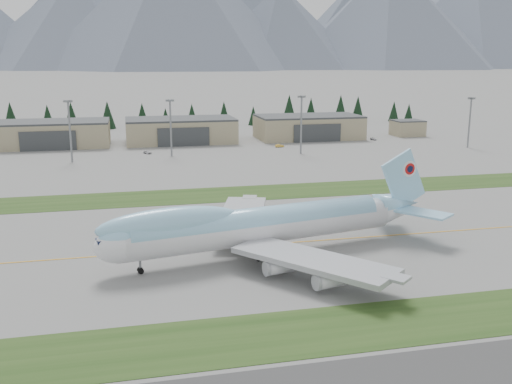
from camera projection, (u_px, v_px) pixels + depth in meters
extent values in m
plane|color=slate|center=(323.00, 240.00, 117.42)|extent=(7000.00, 7000.00, 0.00)
cube|color=#254117|center=(412.00, 321.00, 81.33)|extent=(400.00, 14.00, 0.08)
cube|color=#254117|center=(270.00, 192.00, 160.16)|extent=(400.00, 18.00, 0.08)
cube|color=orange|center=(323.00, 240.00, 117.42)|extent=(400.00, 0.40, 0.02)
cylinder|color=white|center=(264.00, 227.00, 107.50)|extent=(53.11, 16.31, 6.14)
cylinder|color=#97D5F7|center=(259.00, 222.00, 106.87)|extent=(49.31, 15.12, 5.67)
ellipsoid|color=white|center=(123.00, 245.00, 97.03)|extent=(10.84, 7.94, 6.14)
ellipsoid|color=#97D5F7|center=(122.00, 239.00, 96.78)|extent=(9.08, 6.71, 5.21)
ellipsoid|color=#97D5F7|center=(171.00, 223.00, 99.73)|extent=(26.60, 10.19, 5.67)
cube|color=#0C1433|center=(102.00, 241.00, 95.45)|extent=(2.46, 2.80, 1.23)
cone|color=white|center=(398.00, 210.00, 119.83)|extent=(12.30, 8.11, 6.02)
cone|color=#97D5F7|center=(398.00, 205.00, 119.58)|extent=(11.26, 7.40, 5.48)
cube|color=#97D5F7|center=(404.00, 180.00, 118.75)|extent=(11.34, 2.78, 13.05)
cylinder|color=white|center=(407.00, 168.00, 119.02)|extent=(3.37, 0.85, 3.40)
cylinder|color=red|center=(407.00, 168.00, 119.10)|extent=(2.45, 0.66, 2.46)
cylinder|color=#0C1433|center=(407.00, 168.00, 119.18)|extent=(1.43, 0.46, 1.42)
cube|color=#97D5F7|center=(389.00, 201.00, 125.50)|extent=(7.99, 11.45, 0.43)
cube|color=#97D5F7|center=(423.00, 213.00, 115.41)|extent=(10.72, 11.74, 0.43)
cube|color=#A4A7AC|center=(241.00, 215.00, 122.51)|extent=(16.79, 29.74, 0.95)
cube|color=#A4A7AC|center=(313.00, 260.00, 94.76)|extent=(24.88, 27.65, 0.95)
cylinder|color=white|center=(229.00, 230.00, 117.84)|extent=(5.28, 3.27, 2.36)
cylinder|color=white|center=(234.00, 217.00, 127.49)|extent=(5.28, 3.27, 2.36)
cylinder|color=white|center=(279.00, 267.00, 96.81)|extent=(5.28, 3.27, 2.36)
cylinder|color=white|center=(330.00, 281.00, 90.82)|extent=(5.28, 3.27, 2.36)
cylinder|color=gray|center=(140.00, 267.00, 99.14)|extent=(0.49, 0.49, 2.27)
cylinder|color=gray|center=(251.00, 245.00, 110.43)|extent=(0.62, 0.62, 2.46)
cylinder|color=gray|center=(263.00, 254.00, 105.38)|extent=(0.62, 0.62, 2.46)
cylinder|color=gray|center=(273.00, 242.00, 112.30)|extent=(0.62, 0.62, 2.46)
cylinder|color=gray|center=(286.00, 251.00, 107.25)|extent=(0.62, 0.62, 2.46)
cylinder|color=black|center=(141.00, 271.00, 98.95)|extent=(1.08, 0.53, 1.04)
cylinder|color=black|center=(140.00, 270.00, 99.62)|extent=(1.08, 0.53, 1.04)
cylinder|color=black|center=(251.00, 249.00, 110.58)|extent=(1.20, 0.68, 1.13)
cylinder|color=black|center=(263.00, 258.00, 105.53)|extent=(1.20, 0.68, 1.13)
cylinder|color=black|center=(273.00, 245.00, 112.45)|extent=(1.20, 0.68, 1.13)
cylinder|color=black|center=(286.00, 254.00, 107.40)|extent=(1.20, 0.68, 1.13)
cube|color=tan|center=(52.00, 134.00, 243.71)|extent=(48.00, 26.00, 10.00)
cube|color=#36393B|center=(51.00, 122.00, 242.48)|extent=(48.00, 26.00, 0.80)
cube|color=#36393B|center=(48.00, 141.00, 231.30)|extent=(22.08, 0.60, 8.00)
cube|color=tan|center=(181.00, 131.00, 255.53)|extent=(48.00, 26.00, 10.00)
cube|color=#36393B|center=(180.00, 119.00, 254.30)|extent=(48.00, 26.00, 0.80)
cube|color=#36393B|center=(184.00, 137.00, 243.12)|extent=(22.08, 0.60, 8.00)
cube|color=tan|center=(308.00, 128.00, 268.43)|extent=(48.00, 26.00, 10.00)
cube|color=#36393B|center=(309.00, 116.00, 267.20)|extent=(48.00, 26.00, 0.80)
cube|color=#36393B|center=(317.00, 133.00, 256.02)|extent=(22.08, 0.60, 8.00)
cube|color=tan|center=(407.00, 128.00, 277.61)|extent=(14.00, 12.00, 7.00)
cube|color=#36393B|center=(408.00, 121.00, 276.75)|extent=(14.00, 12.00, 0.60)
cylinder|color=gray|center=(70.00, 133.00, 204.45)|extent=(0.70, 0.70, 21.48)
cube|color=gray|center=(68.00, 101.00, 201.92)|extent=(3.20, 3.20, 0.80)
cylinder|color=gray|center=(171.00, 129.00, 217.61)|extent=(0.70, 0.70, 20.81)
cube|color=gray|center=(170.00, 100.00, 215.15)|extent=(3.20, 3.20, 0.80)
cylinder|color=gray|center=(301.00, 126.00, 222.98)|extent=(0.70, 0.70, 21.90)
cube|color=gray|center=(302.00, 97.00, 220.40)|extent=(3.20, 3.20, 0.80)
cylinder|color=gray|center=(469.00, 124.00, 238.39)|extent=(0.70, 0.70, 20.22)
cube|color=gray|center=(472.00, 98.00, 236.00)|extent=(3.20, 3.20, 0.80)
imported|color=silver|center=(147.00, 154.00, 225.03)|extent=(3.56, 4.23, 1.37)
imported|color=gold|center=(280.00, 147.00, 241.75)|extent=(3.99, 1.84, 1.27)
imported|color=#BCBCC1|center=(373.00, 140.00, 262.80)|extent=(2.31, 3.91, 1.06)
cone|color=black|center=(11.00, 116.00, 298.89)|extent=(8.25, 8.25, 14.74)
cone|color=black|center=(48.00, 117.00, 299.59)|extent=(7.44, 7.44, 13.29)
cone|color=black|center=(71.00, 115.00, 306.33)|extent=(7.92, 7.92, 14.15)
cone|color=black|center=(108.00, 115.00, 304.57)|extent=(8.26, 8.26, 14.76)
cone|color=black|center=(142.00, 115.00, 309.51)|extent=(7.52, 7.52, 13.42)
cone|color=black|center=(166.00, 117.00, 314.69)|extent=(5.80, 5.80, 10.35)
cone|color=black|center=(192.00, 115.00, 314.01)|extent=(7.09, 7.09, 12.67)
cone|color=black|center=(224.00, 113.00, 319.53)|extent=(7.55, 7.55, 13.48)
cone|color=black|center=(253.00, 116.00, 321.51)|extent=(6.01, 6.01, 10.74)
cone|color=black|center=(289.00, 109.00, 326.01)|extent=(9.43, 9.43, 16.84)
cone|color=black|center=(311.00, 110.00, 330.92)|extent=(8.28, 8.28, 14.78)
cone|color=black|center=(341.00, 108.00, 335.54)|extent=(9.06, 9.06, 16.18)
cone|color=black|center=(358.00, 109.00, 340.05)|extent=(8.47, 8.47, 15.13)
cone|color=black|center=(394.00, 111.00, 341.50)|extent=(6.67, 6.67, 11.92)
cone|color=black|center=(409.00, 112.00, 344.86)|extent=(5.73, 5.73, 10.23)
cone|color=#4C5865|center=(78.00, 21.00, 2164.49)|extent=(853.84, 853.84, 358.95)
cone|color=#4C5865|center=(174.00, 2.00, 2074.03)|extent=(1005.25, 1005.25, 482.17)
cone|color=#4C5865|center=(279.00, 27.00, 2189.22)|extent=(686.35, 686.35, 317.57)
cone|color=white|center=(279.00, 1.00, 2167.57)|extent=(260.81, 260.81, 127.03)
cone|color=#4C5865|center=(389.00, 14.00, 2267.22)|extent=(911.52, 911.52, 420.27)
cone|color=#4C5865|center=(471.00, 16.00, 2567.79)|extent=(1038.17, 1038.17, 454.23)
cone|color=#4C5865|center=(87.00, 10.00, 2767.48)|extent=(1079.94, 1079.94, 539.97)
cone|color=#4C5865|center=(229.00, 15.00, 2920.43)|extent=(1036.12, 1036.12, 518.06)
cone|color=#4C5865|center=(357.00, 22.00, 3077.14)|extent=(926.30, 926.30, 463.15)
cone|color=#4C5865|center=(473.00, 19.00, 3221.30)|extent=(1037.22, 1037.22, 518.61)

